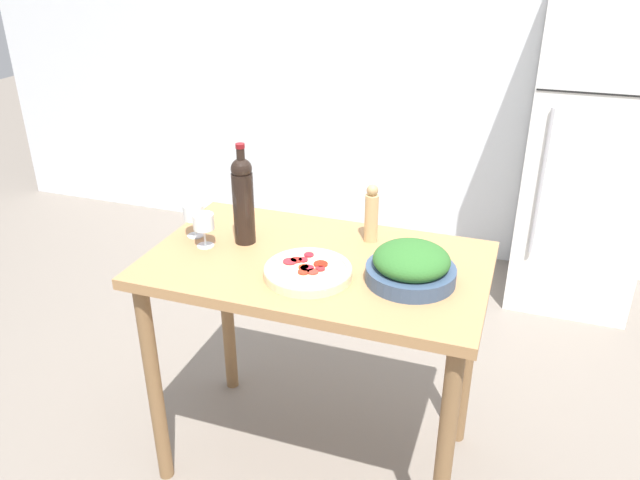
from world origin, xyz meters
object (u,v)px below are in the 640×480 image
object	(u,v)px
homemade_pizza	(308,271)
wine_glass_near	(204,223)
salad_bowl	(411,266)
wine_bottle	(243,198)
wine_glass_far	(194,214)
refrigerator	(589,153)
pepper_mill	(371,214)

from	to	relation	value
homemade_pizza	wine_glass_near	bearing A→B (deg)	168.46
homemade_pizza	salad_bowl	bearing A→B (deg)	13.50
wine_bottle	salad_bowl	size ratio (longest dim) A/B	1.27
wine_glass_far	homemade_pizza	size ratio (longest dim) A/B	0.43
refrigerator	homemade_pizza	xyz separation A→B (m)	(-0.94, -1.83, 0.06)
wine_bottle	wine_glass_near	xyz separation A→B (m)	(-0.12, -0.08, -0.08)
wine_glass_near	wine_glass_far	distance (m)	0.10
wine_bottle	homemade_pizza	world-z (taller)	wine_bottle
pepper_mill	homemade_pizza	xyz separation A→B (m)	(-0.13, -0.33, -0.09)
wine_bottle	wine_glass_far	size ratio (longest dim) A/B	2.97
salad_bowl	wine_glass_near	bearing A→B (deg)	179.30
wine_bottle	wine_glass_far	world-z (taller)	wine_bottle
wine_glass_far	pepper_mill	bearing A→B (deg)	15.72
refrigerator	pepper_mill	distance (m)	1.72
refrigerator	wine_glass_far	bearing A→B (deg)	-130.82
wine_glass_near	homemade_pizza	bearing A→B (deg)	-11.54
salad_bowl	pepper_mill	bearing A→B (deg)	128.64
wine_bottle	homemade_pizza	size ratio (longest dim) A/B	1.27
wine_bottle	pepper_mill	bearing A→B (deg)	20.22
wine_glass_far	pepper_mill	distance (m)	0.66
refrigerator	wine_glass_near	world-z (taller)	refrigerator
homemade_pizza	pepper_mill	bearing A→B (deg)	69.09
wine_glass_far	pepper_mill	world-z (taller)	pepper_mill
pepper_mill	salad_bowl	distance (m)	0.33
wine_glass_near	homemade_pizza	world-z (taller)	wine_glass_near
salad_bowl	homemade_pizza	size ratio (longest dim) A/B	1.00
wine_glass_near	pepper_mill	world-z (taller)	pepper_mill
wine_bottle	wine_glass_far	bearing A→B (deg)	-174.81
refrigerator	wine_glass_near	bearing A→B (deg)	-128.24
wine_glass_far	salad_bowl	distance (m)	0.84
wine_bottle	pepper_mill	world-z (taller)	wine_bottle
wine_glass_far	salad_bowl	world-z (taller)	salad_bowl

